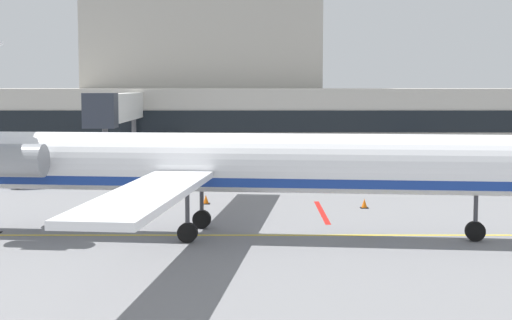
# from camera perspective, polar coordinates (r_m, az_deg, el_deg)

# --- Properties ---
(ground) EXTENTS (120.00, 120.00, 0.11)m
(ground) POSITION_cam_1_polar(r_m,az_deg,el_deg) (37.24, 0.97, -5.48)
(ground) COLOR slate
(terminal_building) EXTENTS (60.66, 16.83, 20.45)m
(terminal_building) POSITION_cam_1_polar(r_m,az_deg,el_deg) (85.60, -1.13, 5.58)
(terminal_building) COLOR #B7B2A8
(terminal_building) RESTS_ON ground
(jet_bridge_west) EXTENTS (2.40, 18.59, 6.47)m
(jet_bridge_west) POSITION_cam_1_polar(r_m,az_deg,el_deg) (67.60, -10.13, 3.72)
(jet_bridge_west) COLOR silver
(jet_bridge_west) RESTS_ON ground
(regional_jet) EXTENTS (35.47, 29.40, 9.22)m
(regional_jet) POSITION_cam_1_polar(r_m,az_deg,el_deg) (36.33, -3.16, -0.24)
(regional_jet) COLOR white
(regional_jet) RESTS_ON ground
(pushback_tractor) EXTENTS (4.19, 3.00, 1.95)m
(pushback_tractor) POSITION_cam_1_polar(r_m,az_deg,el_deg) (56.26, -16.11, -1.00)
(pushback_tractor) COLOR #19389E
(pushback_tractor) RESTS_ON ground
(fuel_tank) EXTENTS (7.41, 2.41, 2.52)m
(fuel_tank) POSITION_cam_1_polar(r_m,az_deg,el_deg) (64.66, -6.44, 0.44)
(fuel_tank) COLOR white
(fuel_tank) RESTS_ON ground
(safety_cone_alpha) EXTENTS (0.47, 0.47, 0.55)m
(safety_cone_alpha) POSITION_cam_1_polar(r_m,az_deg,el_deg) (43.42, -11.02, -3.61)
(safety_cone_alpha) COLOR orange
(safety_cone_alpha) RESTS_ON ground
(safety_cone_bravo) EXTENTS (0.47, 0.47, 0.55)m
(safety_cone_bravo) POSITION_cam_1_polar(r_m,az_deg,el_deg) (45.30, 7.84, -3.19)
(safety_cone_bravo) COLOR orange
(safety_cone_bravo) RESTS_ON ground
(safety_cone_delta) EXTENTS (0.47, 0.47, 0.55)m
(safety_cone_delta) POSITION_cam_1_polar(r_m,az_deg,el_deg) (46.54, -3.76, -2.92)
(safety_cone_delta) COLOR orange
(safety_cone_delta) RESTS_ON ground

